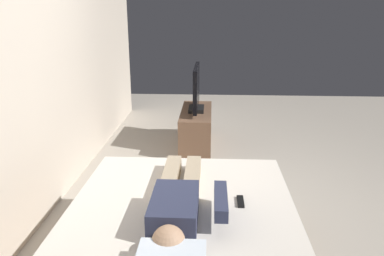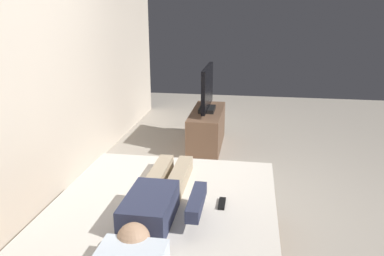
{
  "view_description": "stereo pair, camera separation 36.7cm",
  "coord_description": "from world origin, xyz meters",
  "px_view_note": "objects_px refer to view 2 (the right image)",
  "views": [
    {
      "loc": [
        -3.11,
        0.11,
        1.8
      ],
      "look_at": [
        0.39,
        0.29,
        0.69
      ],
      "focal_mm": 35.59,
      "sensor_mm": 36.0,
      "label": 1
    },
    {
      "loc": [
        -3.07,
        -0.26,
        1.8
      ],
      "look_at": [
        0.39,
        0.29,
        0.69
      ],
      "focal_mm": 35.59,
      "sensor_mm": 36.0,
      "label": 2
    }
  ],
  "objects_px": {
    "bed": "(160,250)",
    "tv": "(207,90)",
    "tv_stand": "(207,129)",
    "person": "(157,200)",
    "remote": "(222,203)"
  },
  "relations": [
    {
      "from": "bed",
      "to": "tv_stand",
      "type": "xyz_separation_m",
      "value": [
        2.73,
        0.02,
        -0.01
      ]
    },
    {
      "from": "person",
      "to": "tv",
      "type": "relative_size",
      "value": 1.43
    },
    {
      "from": "tv_stand",
      "to": "tv",
      "type": "bearing_deg",
      "value": -165.96
    },
    {
      "from": "person",
      "to": "tv",
      "type": "xyz_separation_m",
      "value": [
        2.7,
        0.0,
        0.16
      ]
    },
    {
      "from": "remote",
      "to": "tv_stand",
      "type": "bearing_deg",
      "value": 9.07
    },
    {
      "from": "person",
      "to": "tv_stand",
      "type": "distance_m",
      "value": 2.73
    },
    {
      "from": "bed",
      "to": "tv",
      "type": "distance_m",
      "value": 2.78
    },
    {
      "from": "bed",
      "to": "person",
      "type": "height_order",
      "value": "person"
    },
    {
      "from": "person",
      "to": "tv",
      "type": "bearing_deg",
      "value": 0.06
    },
    {
      "from": "bed",
      "to": "tv",
      "type": "bearing_deg",
      "value": 0.33
    },
    {
      "from": "tv",
      "to": "person",
      "type": "bearing_deg",
      "value": -179.94
    },
    {
      "from": "remote",
      "to": "bed",
      "type": "bearing_deg",
      "value": 114.68
    },
    {
      "from": "remote",
      "to": "tv",
      "type": "xyz_separation_m",
      "value": [
        2.55,
        0.41,
        0.24
      ]
    },
    {
      "from": "person",
      "to": "remote",
      "type": "bearing_deg",
      "value": -69.53
    },
    {
      "from": "tv",
      "to": "remote",
      "type": "bearing_deg",
      "value": -170.93
    }
  ]
}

